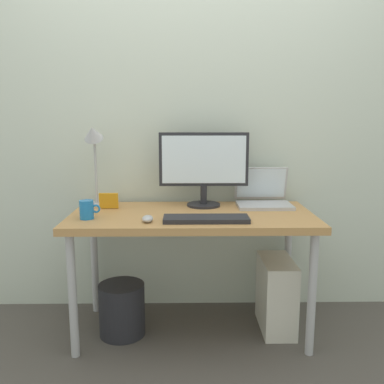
{
  "coord_description": "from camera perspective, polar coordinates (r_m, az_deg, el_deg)",
  "views": [
    {
      "loc": [
        -0.03,
        -2.28,
        1.23
      ],
      "look_at": [
        0.0,
        0.0,
        0.82
      ],
      "focal_mm": 39.25,
      "sensor_mm": 36.0,
      "label": 1
    }
  ],
  "objects": [
    {
      "name": "ground_plane",
      "position": [
        2.59,
        0.0,
        -18.22
      ],
      "size": [
        6.0,
        6.0,
        0.0
      ],
      "primitive_type": "plane",
      "color": "#4C4742"
    },
    {
      "name": "back_wall",
      "position": [
        2.66,
        -0.13,
        11.63
      ],
      "size": [
        4.4,
        0.04,
        2.6
      ],
      "primitive_type": "cube",
      "color": "silver",
      "rests_on": "ground_plane"
    },
    {
      "name": "desk",
      "position": [
        2.36,
        0.0,
        -4.44
      ],
      "size": [
        1.35,
        0.64,
        0.7
      ],
      "color": "#B7844C",
      "rests_on": "ground_plane"
    },
    {
      "name": "monitor",
      "position": [
        2.49,
        1.61,
        3.76
      ],
      "size": [
        0.53,
        0.2,
        0.44
      ],
      "color": "#232328",
      "rests_on": "desk"
    },
    {
      "name": "laptop",
      "position": [
        2.58,
        9.61,
        -0.52
      ],
      "size": [
        0.32,
        0.28,
        0.23
      ],
      "color": "#B2B2B7",
      "rests_on": "desk"
    },
    {
      "name": "desk_lamp",
      "position": [
        2.53,
        -13.22,
        6.09
      ],
      "size": [
        0.11,
        0.16,
        0.5
      ],
      "color": "#B2B2B7",
      "rests_on": "desk"
    },
    {
      "name": "keyboard",
      "position": [
        2.16,
        1.93,
        -3.67
      ],
      "size": [
        0.44,
        0.14,
        0.02
      ],
      "primitive_type": "cube",
      "color": "#232328",
      "rests_on": "desk"
    },
    {
      "name": "mouse",
      "position": [
        2.16,
        -6.06,
        -3.62
      ],
      "size": [
        0.06,
        0.09,
        0.03
      ],
      "primitive_type": "ellipsoid",
      "color": "#B2B2B7",
      "rests_on": "desk"
    },
    {
      "name": "coffee_mug",
      "position": [
        2.27,
        -14.08,
        -2.34
      ],
      "size": [
        0.11,
        0.07,
        0.1
      ],
      "color": "#1E72BF",
      "rests_on": "desk"
    },
    {
      "name": "photo_frame",
      "position": [
        2.49,
        -11.25,
        -1.17
      ],
      "size": [
        0.11,
        0.02,
        0.09
      ],
      "primitive_type": "cube",
      "rotation": [
        0.08,
        0.0,
        0.0
      ],
      "color": "orange",
      "rests_on": "desk"
    },
    {
      "name": "computer_tower",
      "position": [
        2.57,
        11.37,
        -13.47
      ],
      "size": [
        0.18,
        0.36,
        0.42
      ],
      "primitive_type": "cube",
      "color": "silver",
      "rests_on": "ground_plane"
    },
    {
      "name": "wastebasket",
      "position": [
        2.52,
        -9.49,
        -15.45
      ],
      "size": [
        0.26,
        0.26,
        0.3
      ],
      "primitive_type": "cylinder",
      "color": "#232328",
      "rests_on": "ground_plane"
    }
  ]
}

